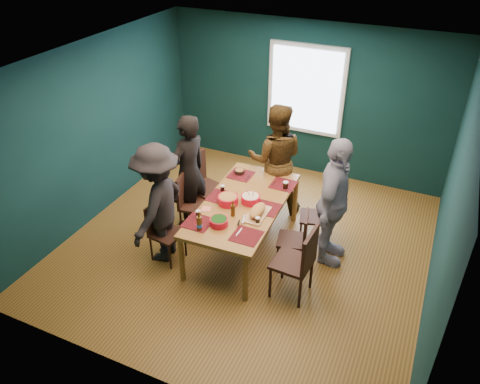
% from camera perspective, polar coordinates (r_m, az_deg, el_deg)
% --- Properties ---
extents(room, '(5.01, 5.01, 2.71)m').
position_cam_1_polar(room, '(6.41, 1.99, 4.71)').
color(room, olive).
rests_on(room, ground).
extents(dining_table, '(1.11, 2.10, 0.78)m').
position_cam_1_polar(dining_table, '(6.46, 0.40, -1.84)').
color(dining_table, '#9E662F').
rests_on(dining_table, floor).
extents(chair_left_far, '(0.57, 0.57, 1.02)m').
position_cam_1_polar(chair_left_far, '(7.32, -4.86, 1.45)').
color(chair_left_far, black).
rests_on(chair_left_far, floor).
extents(chair_left_mid, '(0.50, 0.50, 0.96)m').
position_cam_1_polar(chair_left_mid, '(6.95, -6.12, -0.81)').
color(chair_left_mid, black).
rests_on(chair_left_mid, floor).
extents(chair_left_near, '(0.44, 0.44, 0.87)m').
position_cam_1_polar(chair_left_near, '(6.52, -9.49, -4.22)').
color(chair_left_near, black).
rests_on(chair_left_near, floor).
extents(chair_right_far, '(0.47, 0.47, 0.84)m').
position_cam_1_polar(chair_right_far, '(6.83, 9.64, -2.50)').
color(chair_right_far, black).
rests_on(chair_right_far, floor).
extents(chair_right_mid, '(0.45, 0.45, 0.84)m').
position_cam_1_polar(chair_right_mid, '(6.34, 7.09, -5.34)').
color(chair_right_mid, black).
rests_on(chair_right_mid, floor).
extents(chair_right_near, '(0.49, 0.49, 1.03)m').
position_cam_1_polar(chair_right_near, '(5.81, 7.34, -8.07)').
color(chair_right_near, black).
rests_on(chair_right_near, floor).
extents(person_far_left, '(0.60, 0.75, 1.79)m').
position_cam_1_polar(person_far_left, '(6.95, -6.27, 2.44)').
color(person_far_left, black).
rests_on(person_far_left, floor).
extents(person_back, '(1.05, 0.92, 1.80)m').
position_cam_1_polar(person_back, '(7.26, 4.35, 3.98)').
color(person_back, black).
rests_on(person_back, floor).
extents(person_right, '(0.48, 1.10, 1.86)m').
position_cam_1_polar(person_right, '(6.27, 11.31, -1.34)').
color(person_right, white).
rests_on(person_right, floor).
extents(person_near_left, '(0.72, 1.16, 1.74)m').
position_cam_1_polar(person_near_left, '(6.33, -9.94, -1.47)').
color(person_near_left, black).
rests_on(person_near_left, floor).
extents(bowl_salad, '(0.28, 0.28, 0.12)m').
position_cam_1_polar(bowl_salad, '(6.37, -1.48, -0.93)').
color(bowl_salad, red).
rests_on(bowl_salad, dining_table).
extents(bowl_dumpling, '(0.26, 0.26, 0.24)m').
position_cam_1_polar(bowl_dumpling, '(6.39, 1.29, -0.82)').
color(bowl_dumpling, red).
rests_on(bowl_dumpling, dining_table).
extents(bowl_herbs, '(0.24, 0.24, 0.10)m').
position_cam_1_polar(bowl_herbs, '(5.97, -2.57, -3.62)').
color(bowl_herbs, red).
rests_on(bowl_herbs, dining_table).
extents(cutting_board, '(0.28, 0.58, 0.13)m').
position_cam_1_polar(cutting_board, '(6.14, 2.12, -2.37)').
color(cutting_board, tan).
rests_on(cutting_board, dining_table).
extents(small_bowl, '(0.15, 0.15, 0.06)m').
position_cam_1_polar(small_bowl, '(7.08, -0.06, 2.52)').
color(small_bowl, black).
rests_on(small_bowl, dining_table).
extents(beer_bottle_a, '(0.07, 0.07, 0.27)m').
position_cam_1_polar(beer_bottle_a, '(5.88, -4.99, -3.81)').
color(beer_bottle_a, '#462A0C').
rests_on(beer_bottle_a, dining_table).
extents(beer_bottle_b, '(0.06, 0.06, 0.23)m').
position_cam_1_polar(beer_bottle_b, '(6.11, -0.87, -2.20)').
color(beer_bottle_b, '#462A0C').
rests_on(beer_bottle_b, dining_table).
extents(cola_glass_a, '(0.07, 0.07, 0.09)m').
position_cam_1_polar(cola_glass_a, '(6.14, -5.10, -2.62)').
color(cola_glass_a, black).
rests_on(cola_glass_a, dining_table).
extents(cola_glass_b, '(0.06, 0.06, 0.09)m').
position_cam_1_polar(cola_glass_b, '(6.00, 2.17, -3.44)').
color(cola_glass_b, black).
rests_on(cola_glass_b, dining_table).
extents(cola_glass_c, '(0.08, 0.08, 0.11)m').
position_cam_1_polar(cola_glass_c, '(6.73, 5.58, 0.88)').
color(cola_glass_c, black).
rests_on(cola_glass_c, dining_table).
extents(cola_glass_d, '(0.06, 0.06, 0.09)m').
position_cam_1_polar(cola_glass_d, '(6.65, -2.15, 0.50)').
color(cola_glass_d, black).
rests_on(cola_glass_d, dining_table).
extents(napkin_a, '(0.19, 0.19, 0.00)m').
position_cam_1_polar(napkin_a, '(6.39, 3.31, -1.53)').
color(napkin_a, '#EF7164').
rests_on(napkin_a, dining_table).
extents(napkin_b, '(0.15, 0.15, 0.00)m').
position_cam_1_polar(napkin_b, '(6.30, -4.15, -2.07)').
color(napkin_b, '#EF7164').
rests_on(napkin_b, dining_table).
extents(napkin_c, '(0.19, 0.19, 0.00)m').
position_cam_1_polar(napkin_c, '(5.78, 0.56, -5.59)').
color(napkin_c, '#EF7164').
rests_on(napkin_c, dining_table).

